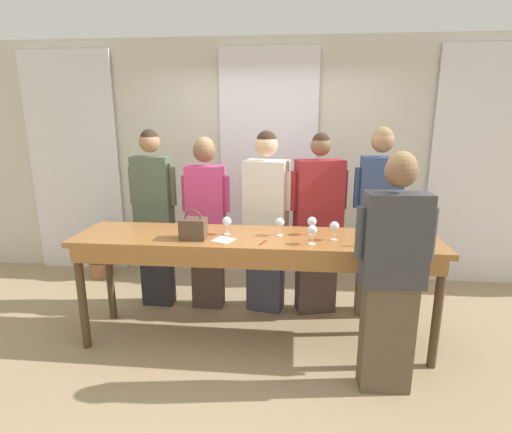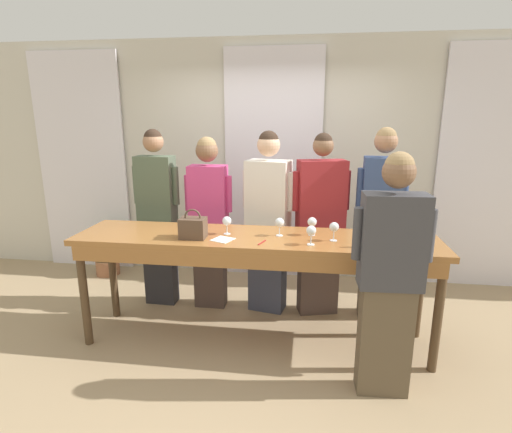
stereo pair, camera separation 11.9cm
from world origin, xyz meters
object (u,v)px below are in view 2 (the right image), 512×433
(wine_glass_center_left, at_px, (312,222))
(wine_glass_center_right, at_px, (334,228))
(handbag, at_px, (193,228))
(guest_olive_jacket, at_px, (158,215))
(wine_bottle, at_px, (397,232))
(wine_glass_front_left, at_px, (402,229))
(guest_cream_sweater, at_px, (268,221))
(tasting_bar, at_px, (255,248))
(wine_glass_front_right, at_px, (311,231))
(host_pouring, at_px, (390,274))
(guest_striped_shirt, at_px, (320,225))
(guest_navy_coat, at_px, (380,222))
(wine_glass_front_mid, at_px, (280,223))
(guest_pink_top, at_px, (209,220))
(wine_glass_center_mid, at_px, (227,221))
(potted_plant, at_px, (106,250))

(wine_glass_center_left, bearing_deg, wine_glass_center_right, -37.41)
(handbag, xyz_separation_m, guest_olive_jacket, (-0.59, 0.74, -0.10))
(wine_bottle, xyz_separation_m, wine_glass_front_left, (0.07, 0.14, -0.01))
(wine_glass_front_left, bearing_deg, wine_glass_center_left, 172.22)
(wine_glass_center_left, xyz_separation_m, guest_cream_sweater, (-0.42, 0.53, -0.15))
(tasting_bar, bearing_deg, wine_glass_front_right, -17.65)
(host_pouring, bearing_deg, guest_striped_shirt, 110.89)
(wine_glass_front_right, relative_size, guest_navy_coat, 0.08)
(tasting_bar, height_order, wine_bottle, wine_bottle)
(wine_glass_center_right, bearing_deg, wine_bottle, -12.70)
(wine_glass_front_left, xyz_separation_m, host_pouring, (-0.18, -0.53, -0.18))
(wine_glass_front_mid, height_order, wine_glass_center_left, same)
(wine_bottle, bearing_deg, wine_glass_center_right, 167.30)
(wine_glass_front_mid, height_order, guest_navy_coat, guest_navy_coat)
(guest_striped_shirt, bearing_deg, wine_glass_center_left, -98.80)
(wine_bottle, bearing_deg, guest_pink_top, 155.08)
(host_pouring, bearing_deg, tasting_bar, 152.54)
(guest_cream_sweater, xyz_separation_m, guest_navy_coat, (1.06, 0.00, 0.04))
(wine_glass_center_left, relative_size, guest_cream_sweater, 0.08)
(wine_glass_front_left, bearing_deg, guest_olive_jacket, 164.45)
(guest_cream_sweater, bearing_deg, host_pouring, -50.74)
(tasting_bar, relative_size, wine_glass_front_right, 19.65)
(wine_glass_front_mid, xyz_separation_m, guest_cream_sweater, (-0.16, 0.59, -0.15))
(wine_glass_center_mid, height_order, guest_cream_sweater, guest_cream_sweater)
(wine_bottle, distance_m, host_pouring, 0.45)
(host_pouring, bearing_deg, guest_cream_sweater, 129.26)
(tasting_bar, height_order, wine_glass_front_mid, wine_glass_front_mid)
(guest_navy_coat, bearing_deg, guest_cream_sweater, 180.00)
(handbag, xyz_separation_m, wine_glass_center_left, (0.96, 0.21, 0.02))
(guest_cream_sweater, bearing_deg, wine_glass_front_mid, -75.07)
(wine_bottle, height_order, wine_glass_front_mid, wine_bottle)
(guest_olive_jacket, relative_size, guest_cream_sweater, 1.01)
(wine_glass_center_left, relative_size, guest_striped_shirt, 0.09)
(handbag, xyz_separation_m, guest_navy_coat, (1.60, 0.74, -0.09))
(wine_bottle, relative_size, wine_glass_front_right, 2.09)
(guest_olive_jacket, bearing_deg, guest_pink_top, 0.00)
(handbag, distance_m, guest_olive_jacket, 0.96)
(handbag, bearing_deg, guest_olive_jacket, 128.65)
(wine_glass_front_mid, distance_m, guest_navy_coat, 1.08)
(wine_glass_center_mid, bearing_deg, guest_striped_shirt, 37.02)
(guest_striped_shirt, relative_size, potted_plant, 2.91)
(wine_glass_center_right, relative_size, guest_cream_sweater, 0.08)
(wine_glass_center_left, bearing_deg, guest_pink_top, 152.46)
(wine_glass_center_right, height_order, guest_cream_sweater, guest_cream_sweater)
(wine_glass_front_mid, relative_size, potted_plant, 0.25)
(tasting_bar, height_order, wine_glass_center_left, wine_glass_center_left)
(guest_olive_jacket, bearing_deg, wine_glass_center_left, -18.89)
(guest_striped_shirt, height_order, host_pouring, guest_striped_shirt)
(tasting_bar, relative_size, guest_striped_shirt, 1.69)
(handbag, bearing_deg, wine_glass_front_left, 3.95)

